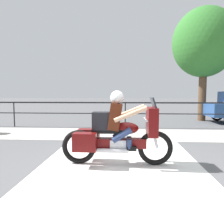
% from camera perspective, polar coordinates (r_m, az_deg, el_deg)
% --- Properties ---
extents(ground_plane, '(120.00, 120.00, 0.00)m').
position_cam_1_polar(ground_plane, '(4.90, 3.18, -13.36)').
color(ground_plane, '#565659').
extents(sidewalk_band, '(44.00, 2.40, 0.01)m').
position_cam_1_polar(sidewalk_band, '(8.20, 3.41, -5.82)').
color(sidewalk_band, '#B7B2A8').
rests_on(sidewalk_band, ground).
extents(crosswalk_band, '(3.43, 6.00, 0.01)m').
position_cam_1_polar(crosswalk_band, '(4.71, 2.19, -14.07)').
color(crosswalk_band, silver).
rests_on(crosswalk_band, ground).
extents(fence_railing, '(36.00, 0.05, 1.14)m').
position_cam_1_polar(fence_railing, '(9.68, 3.49, 1.19)').
color(fence_railing, black).
rests_on(fence_railing, ground).
extents(motorcycle, '(2.39, 0.76, 1.59)m').
position_cam_1_polar(motorcycle, '(4.70, 1.08, -5.28)').
color(motorcycle, black).
rests_on(motorcycle, ground).
extents(tree_behind_sign, '(3.40, 3.40, 6.15)m').
position_cam_1_polar(tree_behind_sign, '(13.41, 22.92, 16.24)').
color(tree_behind_sign, brown).
rests_on(tree_behind_sign, ground).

